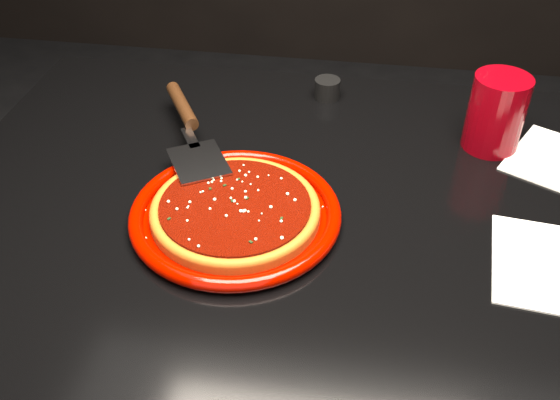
# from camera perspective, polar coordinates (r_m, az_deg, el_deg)

# --- Properties ---
(table) EXTENTS (1.20, 0.80, 0.75)m
(table) POSITION_cam_1_polar(r_m,az_deg,el_deg) (1.21, 3.47, -14.06)
(table) COLOR black
(table) RESTS_ON floor
(plate) EXTENTS (0.36, 0.36, 0.02)m
(plate) POSITION_cam_1_polar(r_m,az_deg,el_deg) (0.90, -4.09, -1.24)
(plate) COLOR #840600
(plate) RESTS_ON table
(pizza_crust) EXTENTS (0.29, 0.29, 0.01)m
(pizza_crust) POSITION_cam_1_polar(r_m,az_deg,el_deg) (0.89, -4.10, -1.07)
(pizza_crust) COLOR #8D4814
(pizza_crust) RESTS_ON plate
(pizza_crust_rim) EXTENTS (0.29, 0.29, 0.02)m
(pizza_crust_rim) POSITION_cam_1_polar(r_m,az_deg,el_deg) (0.89, -4.12, -0.77)
(pizza_crust_rim) COLOR #8D4814
(pizza_crust_rim) RESTS_ON plate
(pizza_sauce) EXTENTS (0.26, 0.26, 0.01)m
(pizza_sauce) POSITION_cam_1_polar(r_m,az_deg,el_deg) (0.89, -4.13, -0.56)
(pizza_sauce) COLOR #600B01
(pizza_sauce) RESTS_ON plate
(parmesan_dusting) EXTENTS (0.21, 0.21, 0.01)m
(parmesan_dusting) POSITION_cam_1_polar(r_m,az_deg,el_deg) (0.88, -4.15, -0.25)
(parmesan_dusting) COLOR beige
(parmesan_dusting) RESTS_ON plate
(basil_flecks) EXTENTS (0.19, 0.19, 0.00)m
(basil_flecks) POSITION_cam_1_polar(r_m,az_deg,el_deg) (0.88, -4.14, -0.29)
(basil_flecks) COLOR black
(basil_flecks) RESTS_ON plate
(pizza_server) EXTENTS (0.25, 0.34, 0.03)m
(pizza_server) POSITION_cam_1_polar(r_m,az_deg,el_deg) (1.04, -8.16, 6.48)
(pizza_server) COLOR silver
(pizza_server) RESTS_ON plate
(cup) EXTENTS (0.12, 0.12, 0.13)m
(cup) POSITION_cam_1_polar(r_m,az_deg,el_deg) (1.08, 19.15, 7.53)
(cup) COLOR #8F030C
(cup) RESTS_ON table
(napkin_a) EXTENTS (0.19, 0.19, 0.00)m
(napkin_a) POSITION_cam_1_polar(r_m,az_deg,el_deg) (0.91, 24.24, -5.67)
(napkin_a) COLOR white
(napkin_a) RESTS_ON table
(ramekin) EXTENTS (0.05, 0.05, 0.04)m
(ramekin) POSITION_cam_1_polar(r_m,az_deg,el_deg) (1.19, 4.34, 10.12)
(ramekin) COLOR black
(ramekin) RESTS_ON table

